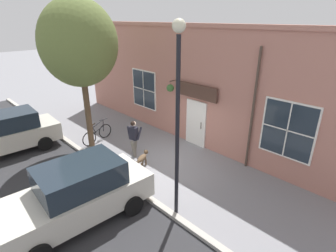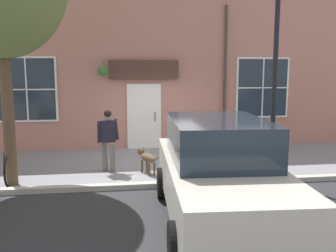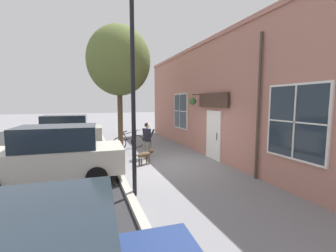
% 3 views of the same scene
% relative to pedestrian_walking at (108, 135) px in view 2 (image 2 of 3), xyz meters
% --- Properties ---
extents(ground_plane, '(90.00, 90.00, 0.00)m').
position_rel_pedestrian_walking_xyz_m(ground_plane, '(-0.50, 1.22, -0.94)').
color(ground_plane, gray).
extents(storefront_facade, '(0.95, 18.00, 5.27)m').
position_rel_pedestrian_walking_xyz_m(storefront_facade, '(-2.84, 1.22, 1.69)').
color(storefront_facade, '#B27566').
rests_on(storefront_facade, ground_plane).
extents(pedestrian_walking, '(0.59, 0.55, 1.58)m').
position_rel_pedestrian_walking_xyz_m(pedestrian_walking, '(0.00, 0.00, 0.00)').
color(pedestrian_walking, '#6B665B').
rests_on(pedestrian_walking, ground_plane).
extents(dog_on_leash, '(0.97, 0.49, 0.61)m').
position_rel_pedestrian_walking_xyz_m(dog_on_leash, '(0.33, 0.95, -0.53)').
color(dog_on_leash, brown).
rests_on(dog_on_leash, ground_plane).
extents(leaning_bicycle, '(1.71, 0.36, 1.01)m').
position_rel_pedestrian_walking_xyz_m(leaning_bicycle, '(0.39, -2.34, -0.56)').
color(leaning_bicycle, black).
rests_on(leaning_bicycle, ground_plane).
extents(parked_car_mid_block, '(4.39, 2.12, 1.75)m').
position_rel_pedestrian_walking_xyz_m(parked_car_mid_block, '(3.48, 1.91, -0.06)').
color(parked_car_mid_block, beige).
rests_on(parked_car_mid_block, ground_plane).
extents(street_lamp, '(0.32, 0.32, 5.47)m').
position_rel_pedestrian_walking_xyz_m(street_lamp, '(1.34, 3.75, 2.58)').
color(street_lamp, black).
rests_on(street_lamp, ground_plane).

